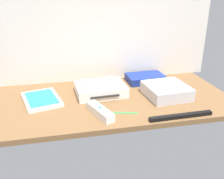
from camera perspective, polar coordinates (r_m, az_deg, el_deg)
ground_plane at (r=105.80cm, az=-0.00°, el=-2.50°), size 100.00×48.00×2.00cm
back_wall at (r=120.65cm, az=-2.57°, el=16.89°), size 110.00×1.20×64.00cm
game_console at (r=108.97cm, az=-2.61°, el=0.08°), size 21.88×17.42×4.40cm
mini_computer at (r=108.64cm, az=12.25°, el=-0.26°), size 18.34×18.34×5.30cm
game_case at (r=106.58cm, az=-15.71°, el=-2.17°), size 17.77×21.72×1.56cm
network_router at (r=124.49cm, az=7.63°, el=2.56°), size 18.45×12.89×3.40cm
remote_wand at (r=91.38cm, az=-2.75°, el=-5.03°), size 8.55×15.12×3.40cm
remote_classic_pad at (r=106.75cm, az=-2.85°, el=1.44°), size 16.04×11.65×2.40cm
sensor_bar at (r=93.29cm, az=15.40°, el=-5.84°), size 24.04×2.38×1.40cm
stylus_pen at (r=93.44cm, az=3.13°, el=-5.18°), size 8.88×3.00×0.70cm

